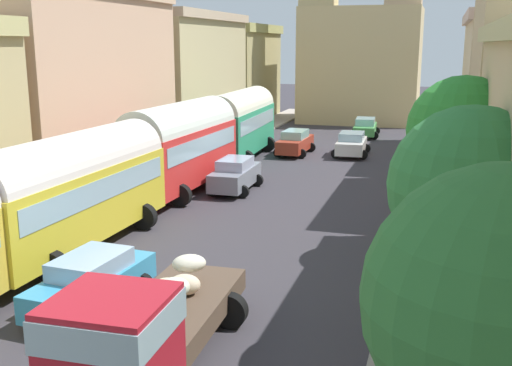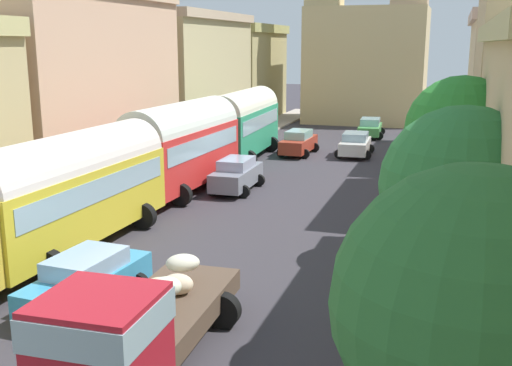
% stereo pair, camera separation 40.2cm
% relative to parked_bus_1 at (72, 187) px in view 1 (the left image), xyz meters
% --- Properties ---
extents(ground_plane, '(154.00, 154.00, 0.00)m').
position_rel_parked_bus_1_xyz_m(ground_plane, '(4.60, 11.50, -2.25)').
color(ground_plane, '#38343B').
extents(sidewalk_left, '(2.50, 70.00, 0.14)m').
position_rel_parked_bus_1_xyz_m(sidewalk_left, '(-2.65, 11.50, -2.18)').
color(sidewalk_left, '#B2A397').
rests_on(sidewalk_left, ground).
extents(sidewalk_right, '(2.50, 70.00, 0.14)m').
position_rel_parked_bus_1_xyz_m(sidewalk_right, '(11.85, 11.50, -2.18)').
color(sidewalk_right, gray).
rests_on(sidewalk_right, ground).
extents(building_left_2, '(4.69, 13.32, 9.76)m').
position_rel_parked_bus_1_xyz_m(building_left_2, '(-6.03, 10.50, 2.66)').
color(building_left_2, tan).
rests_on(building_left_2, ground).
extents(building_left_3, '(6.23, 13.20, 9.20)m').
position_rel_parked_bus_1_xyz_m(building_left_3, '(-6.73, 24.66, 2.38)').
color(building_left_3, tan).
rests_on(building_left_3, ground).
extents(building_left_4, '(5.70, 10.99, 8.68)m').
position_rel_parked_bus_1_xyz_m(building_left_4, '(-6.49, 37.14, 2.13)').
color(building_left_4, tan).
rests_on(building_left_4, ground).
extents(building_right_3, '(5.79, 13.18, 8.82)m').
position_rel_parked_bus_1_xyz_m(building_right_3, '(15.73, 23.55, 2.19)').
color(building_right_3, beige).
rests_on(building_right_3, ground).
extents(distant_church, '(10.50, 7.61, 18.35)m').
position_rel_parked_bus_1_xyz_m(distant_church, '(4.60, 38.24, 4.15)').
color(distant_church, tan).
rests_on(distant_church, ground).
extents(parked_bus_1, '(3.31, 9.20, 4.05)m').
position_rel_parked_bus_1_xyz_m(parked_bus_1, '(0.00, 0.00, 0.00)').
color(parked_bus_1, gold).
rests_on(parked_bus_1, ground).
extents(parked_bus_2, '(3.51, 8.56, 4.28)m').
position_rel_parked_bus_1_xyz_m(parked_bus_2, '(0.00, 9.00, 0.12)').
color(parked_bus_2, red).
rests_on(parked_bus_2, ground).
extents(parked_bus_3, '(3.43, 8.84, 4.21)m').
position_rel_parked_bus_1_xyz_m(parked_bus_3, '(0.00, 18.00, 0.11)').
color(parked_bus_3, '#2C9C6D').
rests_on(parked_bus_3, ground).
extents(cargo_truck_0, '(3.18, 6.74, 2.42)m').
position_rel_parked_bus_1_xyz_m(cargo_truck_0, '(6.12, -6.93, -0.98)').
color(cargo_truck_0, '#AE1927').
rests_on(cargo_truck_0, ground).
extents(car_0, '(2.37, 3.97, 1.50)m').
position_rel_parked_bus_1_xyz_m(car_0, '(6.49, 20.94, -1.48)').
color(car_0, silver).
rests_on(car_0, ground).
extents(car_1, '(2.32, 4.22, 1.44)m').
position_rel_parked_bus_1_xyz_m(car_1, '(6.32, 29.37, -1.52)').
color(car_1, '#489C4A').
rests_on(car_1, ground).
extents(car_2, '(2.36, 4.15, 1.49)m').
position_rel_parked_bus_1_xyz_m(car_2, '(3.12, -4.00, -1.49)').
color(car_2, '#3896C4').
rests_on(car_2, ground).
extents(car_3, '(2.17, 4.05, 1.60)m').
position_rel_parked_bus_1_xyz_m(car_3, '(2.48, 9.78, -1.44)').
color(car_3, gray).
rests_on(car_3, ground).
extents(car_4, '(2.17, 4.14, 1.58)m').
position_rel_parked_bus_1_xyz_m(car_4, '(2.95, 20.31, -1.45)').
color(car_4, '#A93320').
rests_on(car_4, ground).
extents(pedestrian_0, '(0.52, 0.52, 1.77)m').
position_rel_parked_bus_1_xyz_m(pedestrian_0, '(12.39, 11.09, -1.24)').
color(pedestrian_0, '#7C715A').
rests_on(pedestrian_0, ground).
extents(pedestrian_1, '(0.51, 0.51, 1.79)m').
position_rel_parked_bus_1_xyz_m(pedestrian_1, '(11.06, 8.53, -1.23)').
color(pedestrian_1, '#816951').
rests_on(pedestrian_1, ground).
extents(pedestrian_2, '(0.46, 0.46, 1.84)m').
position_rel_parked_bus_1_xyz_m(pedestrian_2, '(11.93, -6.39, -1.18)').
color(pedestrian_2, '#7F625F').
rests_on(pedestrian_2, ground).
extents(pedestrian_3, '(0.46, 0.46, 1.81)m').
position_rel_parked_bus_1_xyz_m(pedestrian_3, '(11.49, 10.10, -1.20)').
color(pedestrian_3, '#2A2A3E').
rests_on(pedestrian_3, ground).
extents(roadside_tree_0, '(2.80, 2.80, 5.89)m').
position_rel_parked_bus_1_xyz_m(roadside_tree_0, '(12.50, -11.36, 2.18)').
color(roadside_tree_0, brown).
rests_on(roadside_tree_0, ground).
extents(roadside_tree_1, '(3.52, 3.52, 5.75)m').
position_rel_parked_bus_1_xyz_m(roadside_tree_1, '(12.50, -4.01, 1.72)').
color(roadside_tree_1, brown).
rests_on(roadside_tree_1, ground).
extents(roadside_tree_2, '(3.54, 3.54, 6.03)m').
position_rel_parked_bus_1_xyz_m(roadside_tree_2, '(12.50, 2.90, 2.00)').
color(roadside_tree_2, brown).
rests_on(roadside_tree_2, ground).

